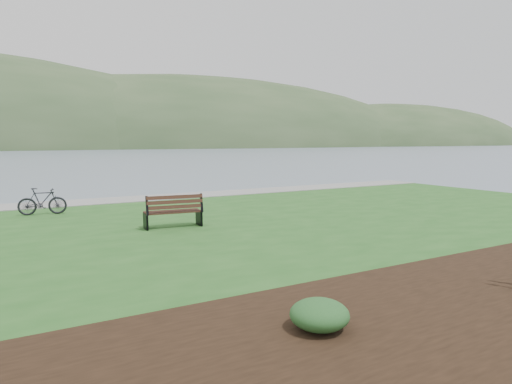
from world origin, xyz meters
The scene contains 7 objects.
ground centered at (0.00, 0.00, 0.00)m, with size 600.00×600.00×0.00m, color slate.
lawn centered at (0.00, -2.00, 0.20)m, with size 34.00×20.00×0.40m, color #22531D.
shoreline_path centered at (0.00, 6.90, 0.42)m, with size 34.00×2.20×0.03m, color gray.
far_hillside centered at (20.00, 170.00, 0.00)m, with size 580.00×80.00×38.00m, color #334C2B, non-canonical shape.
park_bench centered at (-1.85, -0.79, 0.95)m, with size 1.87×0.94×1.12m.
bicycle_b centered at (-5.25, 4.11, 0.91)m, with size 1.70×0.49×1.02m, color black.
shrub_0 centered at (-2.77, -9.49, 0.66)m, with size 0.88×0.88×0.44m, color #1E4C21.
Camera 1 is at (-6.78, -14.57, 3.20)m, focal length 32.00 mm.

